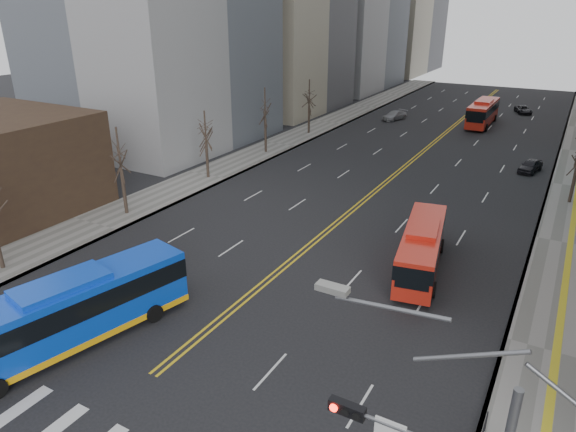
# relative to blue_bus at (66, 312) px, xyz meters

# --- Properties ---
(sidewalk_left) EXTENTS (5.00, 130.00, 0.15)m
(sidewalk_left) POSITION_rel_blue_bus_xyz_m (-11.20, 40.24, -1.87)
(sidewalk_left) COLOR slate
(sidewalk_left) RESTS_ON ground
(centerline) EXTENTS (0.55, 100.00, 0.01)m
(centerline) POSITION_rel_blue_bus_xyz_m (5.30, 50.24, -1.94)
(centerline) COLOR gold
(centerline) RESTS_ON ground
(street_trees) EXTENTS (35.20, 47.20, 7.60)m
(street_trees) POSITION_rel_blue_bus_xyz_m (-1.88, 29.79, 2.93)
(street_trees) COLOR #31241E
(street_trees) RESTS_ON ground
(blue_bus) EXTENTS (5.63, 13.10, 3.71)m
(blue_bus) POSITION_rel_blue_bus_xyz_m (0.00, 0.00, 0.00)
(blue_bus) COLOR blue
(blue_bus) RESTS_ON ground
(red_bus_near) EXTENTS (3.97, 10.18, 3.18)m
(red_bus_near) POSITION_rel_blue_bus_xyz_m (13.29, 16.71, -0.17)
(red_bus_near) COLOR red
(red_bus_near) RESTS_ON ground
(red_bus_far) EXTENTS (2.88, 11.35, 3.60)m
(red_bus_far) POSITION_rel_blue_bus_xyz_m (8.59, 64.25, 0.05)
(red_bus_far) COLOR red
(red_bus_far) RESTS_ON ground
(car_white) EXTENTS (3.12, 4.62, 1.44)m
(car_white) POSITION_rel_blue_bus_xyz_m (-2.95, 2.94, -1.23)
(car_white) COLOR white
(car_white) RESTS_ON ground
(car_dark_mid) EXTENTS (2.40, 4.10, 1.31)m
(car_dark_mid) POSITION_rel_blue_bus_xyz_m (17.22, 43.50, -1.29)
(car_dark_mid) COLOR black
(car_dark_mid) RESTS_ON ground
(car_silver) EXTENTS (3.17, 4.95, 1.34)m
(car_silver) POSITION_rel_blue_bus_xyz_m (-3.56, 61.62, -1.28)
(car_silver) COLOR #9F9FA4
(car_silver) RESTS_ON ground
(car_dark_far) EXTENTS (3.36, 4.67, 1.18)m
(car_dark_far) POSITION_rel_blue_bus_xyz_m (12.80, 76.53, -1.36)
(car_dark_far) COLOR black
(car_dark_far) RESTS_ON ground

